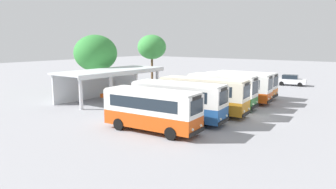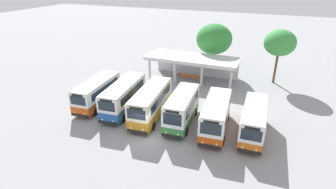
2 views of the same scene
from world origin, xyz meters
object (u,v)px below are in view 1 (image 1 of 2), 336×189
Objects in this scene: city_bus_nearest_orange at (152,109)px; waiting_chair_second_from_end at (107,96)px; city_bus_far_end_green at (245,83)px; waiting_chair_end_by_column at (103,97)px; city_bus_fourth_amber at (222,90)px; parked_car_flank at (291,80)px; city_bus_middle_cream at (203,95)px; city_bus_fifth_blue at (236,86)px; city_bus_second_in_row at (178,100)px; waiting_chair_fifth_seat at (120,94)px; waiting_chair_far_end_seat at (124,93)px; waiting_chair_middle_seat at (111,95)px; waiting_chair_fourth_seat at (115,94)px.

city_bus_nearest_orange is 8.80× the size of waiting_chair_second_from_end.
city_bus_far_end_green is 16.61m from waiting_chair_end_by_column.
city_bus_nearest_orange is 1.09× the size of city_bus_fourth_amber.
city_bus_far_end_green is at bearing 173.96° from parked_car_flank.
city_bus_middle_cream is 1.11× the size of city_bus_fifth_blue.
city_bus_fourth_amber is 3.53m from city_bus_fifth_blue.
parked_car_flank is (24.61, -1.03, -0.99)m from city_bus_middle_cream.
waiting_chair_second_from_end is at bearing 60.95° from city_bus_nearest_orange.
city_bus_far_end_green is (3.53, 0.49, -0.08)m from city_bus_fifth_blue.
city_bus_middle_cream reaches higher than city_bus_far_end_green.
city_bus_second_in_row reaches higher than city_bus_fifth_blue.
city_bus_far_end_green is (10.60, 0.45, -0.13)m from city_bus_middle_cream.
city_bus_fifth_blue is 8.68× the size of waiting_chair_fifth_seat.
waiting_chair_end_by_column and waiting_chair_far_end_seat have the same top height.
city_bus_second_in_row is at bearing 175.19° from city_bus_middle_cream.
city_bus_fourth_amber reaches higher than waiting_chair_middle_seat.
city_bus_far_end_green reaches higher than parked_car_flank.
city_bus_far_end_green is 14.12m from parked_car_flank.
parked_car_flank reaches higher than waiting_chair_middle_seat.
waiting_chair_end_by_column is (2.43, 11.88, -1.28)m from city_bus_second_in_row.
waiting_chair_second_from_end is 1.00× the size of waiting_chair_fifth_seat.
waiting_chair_fourth_seat is (-2.71, 12.28, -1.31)m from city_bus_fourth_amber.
waiting_chair_far_end_seat is (5.65, 11.79, -1.28)m from city_bus_second_in_row.
waiting_chair_end_by_column is at bearing 95.19° from city_bus_middle_cream.
city_bus_far_end_green is at bearing 4.19° from city_bus_fourth_amber.
city_bus_fifth_blue is at bearing -60.69° from waiting_chair_middle_seat.
city_bus_second_in_row is at bearing 1.48° from city_bus_nearest_orange.
city_bus_nearest_orange is at bearing -127.70° from waiting_chair_far_end_seat.
waiting_chair_middle_seat and waiting_chair_fourth_seat have the same top height.
city_bus_far_end_green is 8.49× the size of waiting_chair_fourth_seat.
city_bus_fifth_blue is at bearing -172.07° from city_bus_far_end_green.
waiting_chair_fourth_seat and waiting_chair_far_end_seat have the same top height.
city_bus_second_in_row is at bearing -179.39° from city_bus_far_end_green.
waiting_chair_fourth_seat and waiting_chair_fifth_seat have the same top height.
waiting_chair_end_by_column is at bearing 63.53° from city_bus_nearest_orange.
city_bus_fourth_amber is 8.07× the size of waiting_chair_fourth_seat.
city_bus_nearest_orange is at bearing 178.99° from city_bus_fifth_blue.
parked_car_flank is (21.08, -0.96, -1.01)m from city_bus_fourth_amber.
parked_car_flank is 5.09× the size of waiting_chair_far_end_seat.
city_bus_fourth_amber is 12.88m from waiting_chair_second_from_end.
city_bus_fourth_amber reaches higher than waiting_chair_fourth_seat.
city_bus_middle_cream is 9.60× the size of waiting_chair_fifth_seat.
city_bus_fifth_blue is 14.34m from waiting_chair_second_from_end.
waiting_chair_second_from_end and waiting_chair_middle_seat have the same top height.
city_bus_far_end_green reaches higher than waiting_chair_far_end_seat.
city_bus_fifth_blue is at bearing -1.01° from city_bus_nearest_orange.
city_bus_second_in_row is 1.09× the size of city_bus_fifth_blue.
city_bus_middle_cream reaches higher than city_bus_fifth_blue.
city_bus_fourth_amber is 12.65m from waiting_chair_fourth_seat.
city_bus_middle_cream reaches higher than waiting_chair_far_end_seat.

